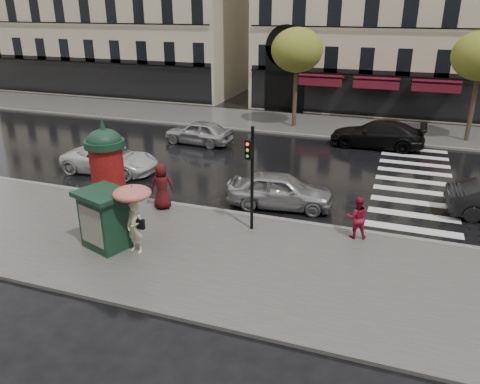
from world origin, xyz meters
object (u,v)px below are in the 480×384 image
at_px(man_burgundy, 162,186).
at_px(car_white, 110,159).
at_px(morris_column, 107,171).
at_px(newsstand, 105,219).
at_px(car_black, 377,134).
at_px(woman_umbrella, 134,208).
at_px(woman_red, 357,217).
at_px(car_far_silver, 199,132).
at_px(traffic_light, 251,169).
at_px(car_silver, 280,190).

xyz_separation_m(man_burgundy, car_white, (-4.80, 3.42, -0.40)).
distance_m(man_burgundy, morris_column, 2.30).
distance_m(newsstand, car_black, 17.99).
distance_m(man_burgundy, car_white, 5.91).
relative_size(woman_umbrella, car_white, 0.50).
relative_size(woman_red, morris_column, 0.39).
height_order(morris_column, car_black, morris_column).
xyz_separation_m(morris_column, car_far_silver, (-1.23, 11.16, -1.33)).
height_order(car_white, car_far_silver, car_far_silver).
height_order(man_burgundy, traffic_light, traffic_light).
relative_size(woman_umbrella, woman_red, 1.54).
relative_size(woman_umbrella, man_burgundy, 1.27).
bearing_deg(car_white, car_silver, -100.77).
xyz_separation_m(woman_red, car_white, (-12.65, 3.42, -0.23)).
xyz_separation_m(man_burgundy, morris_column, (-1.48, -1.47, 0.98)).
height_order(woman_umbrella, traffic_light, traffic_light).
height_order(woman_umbrella, car_far_silver, woman_umbrella).
bearing_deg(car_black, man_burgundy, -30.40).
bearing_deg(car_silver, woman_umbrella, 140.08).
height_order(man_burgundy, car_silver, man_burgundy).
relative_size(man_burgundy, car_black, 0.35).
distance_m(car_white, car_black, 15.45).
relative_size(car_silver, car_far_silver, 1.04).
bearing_deg(morris_column, car_far_silver, 96.28).
distance_m(woman_red, car_white, 13.10).
relative_size(morris_column, car_black, 0.74).
distance_m(newsstand, car_far_silver, 13.49).
distance_m(woman_umbrella, newsstand, 1.28).
distance_m(woman_red, car_far_silver, 14.33).
bearing_deg(woman_umbrella, morris_column, 138.84).
height_order(newsstand, car_silver, newsstand).
relative_size(woman_red, car_far_silver, 0.37).
relative_size(morris_column, traffic_light, 1.03).
height_order(morris_column, car_white, morris_column).
bearing_deg(newsstand, car_far_silver, 100.52).
bearing_deg(woman_red, car_white, -28.97).
height_order(newsstand, car_white, newsstand).
bearing_deg(morris_column, man_burgundy, 44.79).
distance_m(woman_red, traffic_light, 4.17).
relative_size(newsstand, car_black, 0.38).
bearing_deg(traffic_light, car_black, 74.94).
distance_m(morris_column, car_silver, 7.02).
relative_size(woman_red, man_burgundy, 0.82).
relative_size(morris_column, car_silver, 0.91).
distance_m(morris_column, traffic_light, 5.61).
distance_m(traffic_light, car_white, 9.92).
height_order(man_burgundy, car_black, man_burgundy).
distance_m(car_white, car_far_silver, 6.61).
distance_m(traffic_light, newsstand, 5.35).
bearing_deg(car_far_silver, man_burgundy, 19.64).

